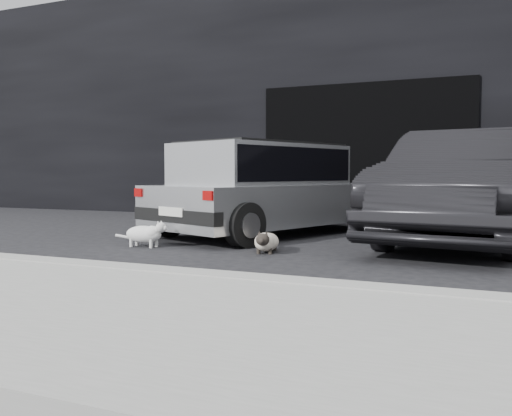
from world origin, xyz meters
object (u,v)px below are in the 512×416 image
at_px(cat_siamese, 266,242).
at_px(silver_hatchback, 266,185).
at_px(second_car, 467,186).
at_px(cat_white, 146,234).

bearing_deg(cat_siamese, silver_hatchback, -80.04).
distance_m(silver_hatchback, cat_siamese, 1.90).
bearing_deg(second_car, cat_siamese, -131.22).
xyz_separation_m(silver_hatchback, second_car, (2.71, 0.13, 0.01)).
xyz_separation_m(cat_siamese, cat_white, (-1.52, -0.13, 0.04)).
bearing_deg(silver_hatchback, cat_white, -93.49).
distance_m(silver_hatchback, second_car, 2.72).
height_order(second_car, cat_white, second_car).
bearing_deg(cat_siamese, cat_white, -7.18).
bearing_deg(silver_hatchback, second_car, 24.19).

